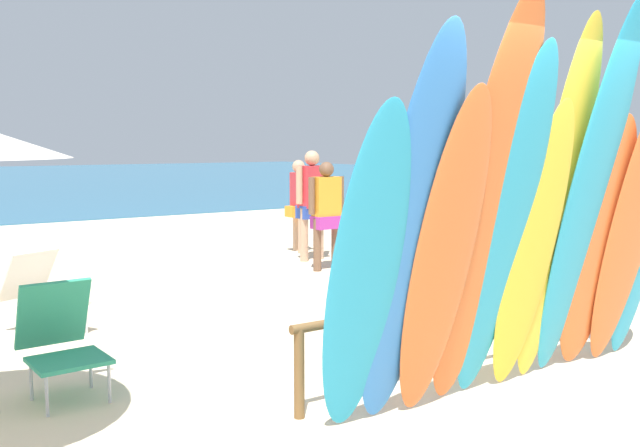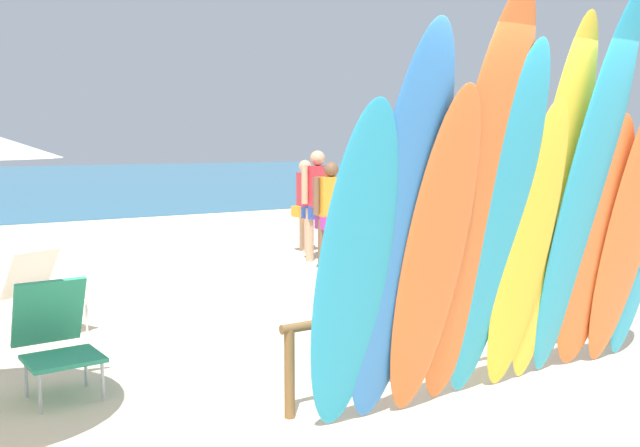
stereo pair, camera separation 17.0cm
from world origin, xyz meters
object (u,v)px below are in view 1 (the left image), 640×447
Objects in this scene: beach_chair_red at (40,289)px; beach_chair_blue at (60,336)px; surfboard_blue_1 at (411,234)px; beachgoer_by_water at (312,197)px; surfboard_yellow_5 at (532,249)px; surfboard_rack at (473,310)px; beachgoer_photographing at (299,199)px; surfboard_teal_0 at (365,274)px; surfboard_teal_7 at (589,195)px; surfboard_yellow_6 at (558,204)px; surfboard_orange_8 at (597,244)px; beachgoer_near_rack at (476,210)px; surfboard_orange_2 at (444,258)px; surfboard_orange_3 at (485,208)px; surfboard_teal_4 at (505,228)px; surfboard_orange_9 at (633,221)px; beachgoer_midbeach at (326,208)px.

beach_chair_red is 1.08× the size of beach_chair_blue.
beachgoer_by_water is (3.07, 5.77, -0.29)m from surfboard_blue_1.
surfboard_yellow_5 is 3.41m from beach_chair_blue.
beach_chair_red is at bearing 128.77° from surfboard_rack.
beachgoer_by_water is 0.86m from beachgoer_photographing.
surfboard_blue_1 reaches higher than beach_chair_blue.
surfboard_teal_0 is 2.09m from surfboard_teal_7.
surfboard_teal_7 reaches higher than surfboard_rack.
beachgoer_by_water is at bearing 70.30° from surfboard_yellow_6.
surfboard_teal_0 is at bearing -173.76° from surfboard_orange_8.
beachgoer_near_rack is at bearing -92.40° from beachgoer_by_water.
surfboard_orange_2 is 0.78× the size of surfboard_orange_3.
surfboard_yellow_5 is at bearing -120.08° from beachgoer_by_water.
surfboard_orange_9 is (1.47, -0.01, -0.04)m from surfboard_teal_4.
surfboard_teal_0 is 4.77m from beachgoer_near_rack.
surfboard_blue_1 is at bearing -129.82° from beachgoer_by_water.
beachgoer_near_rack is (2.07, 2.78, -0.37)m from surfboard_yellow_6.
surfboard_yellow_6 is 0.85m from surfboard_orange_9.
beachgoer_near_rack is 3.73m from beachgoer_photographing.
surfboard_orange_2 is 0.59m from surfboard_teal_4.
surfboard_teal_4 is 1.50× the size of beachgoer_by_water.
surfboard_orange_2 is 0.81× the size of surfboard_yellow_6.
surfboard_teal_7 reaches higher than surfboard_orange_8.
surfboard_teal_4 is at bearing 174.82° from beachgoer_photographing.
surfboard_teal_4 reaches higher than surfboard_orange_8.
beachgoer_near_rack is (3.55, 2.85, -0.27)m from surfboard_blue_1.
surfboard_orange_3 is at bearing -86.18° from beach_chair_red.
beachgoer_by_water is at bearing 69.78° from surfboard_rack.
surfboard_orange_8 is at bearing 6.89° from surfboard_teal_0.
beachgoer_by_water is (2.46, 5.79, -0.41)m from surfboard_orange_3.
surfboard_blue_1 is (0.31, -0.05, 0.22)m from surfboard_teal_0.
beachgoer_midbeach is 0.88m from beachgoer_by_water.
surfboard_teal_7 reaches higher than beachgoer_by_water.
surfboard_yellow_5 is 1.28× the size of beachgoer_by_water.
surfboard_teal_0 is 1.24× the size of beachgoer_near_rack.
surfboard_teal_7 reaches higher than surfboard_blue_1.
surfboard_blue_1 is 5.67m from beachgoer_midbeach.
beachgoer_midbeach is at bearing 63.26° from surfboard_teal_0.
beachgoer_near_rack is at bearing 41.43° from surfboard_teal_0.
surfboard_yellow_6 is at bearing 6.29° from surfboard_teal_0.
beachgoer_midbeach is at bearing 86.01° from surfboard_orange_8.
surfboard_teal_0 is 3.85m from beach_chair_red.
surfboard_orange_2 is at bearing 175.55° from surfboard_orange_3.
surfboard_rack is 1.31× the size of surfboard_teal_4.
surfboard_yellow_5 is 0.67m from surfboard_teal_7.
surfboard_rack is 1.50× the size of surfboard_orange_2.
beachgoer_photographing is (3.34, 6.58, -0.38)m from surfboard_blue_1.
surfboard_yellow_5 is at bearing 4.12° from surfboard_orange_2.
surfboard_orange_9 is at bearing -0.88° from surfboard_teal_4.
surfboard_yellow_5 reaches higher than beach_chair_red.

